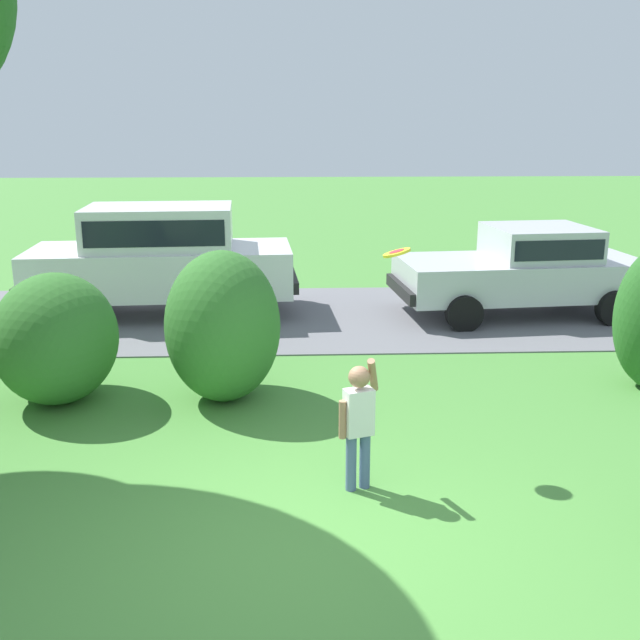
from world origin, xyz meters
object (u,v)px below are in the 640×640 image
parked_sedan (526,267)px  frisbee (397,253)px  child_thrower (359,417)px  parked_suv (161,255)px

parked_sedan → frisbee: (-3.09, -5.47, 1.25)m
child_thrower → frisbee: bearing=62.6°
parked_sedan → child_thrower: size_ratio=3.53×
parked_suv → child_thrower: bearing=-66.3°
frisbee → parked_sedan: bearing=60.6°
parked_sedan → child_thrower: (-3.52, -6.30, -0.13)m
child_thrower → frisbee: (0.43, 0.83, 1.38)m
parked_sedan → frisbee: frisbee is taller
parked_suv → frisbee: size_ratio=17.08×
frisbee → child_thrower: bearing=-117.4°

